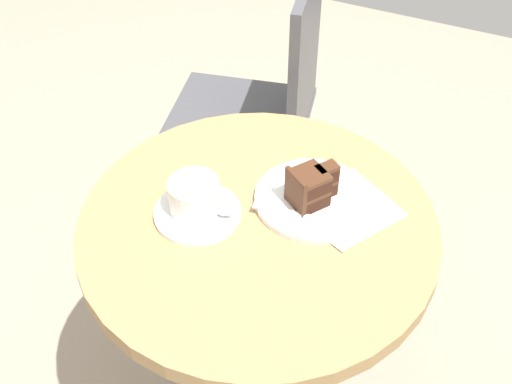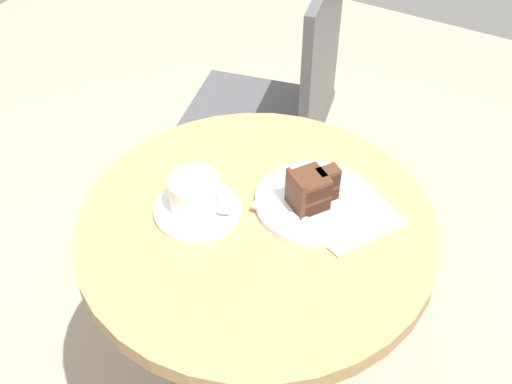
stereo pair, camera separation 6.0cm
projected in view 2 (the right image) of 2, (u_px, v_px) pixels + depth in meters
The scene contains 9 objects.
cafe_table at pixel (256, 268), 1.23m from camera, with size 0.65×0.65×0.72m.
saucer at pixel (197, 210), 1.16m from camera, with size 0.16×0.16×0.01m.
coffee_cup at pixel (195, 192), 1.14m from camera, with size 0.12×0.09×0.06m.
teaspoon at pixel (221, 208), 1.15m from camera, with size 0.08×0.06×0.00m.
cake_plate at pixel (314, 202), 1.17m from camera, with size 0.22×0.22×0.01m.
cake_slice at pixel (311, 189), 1.13m from camera, with size 0.09×0.10×0.08m.
fork at pixel (284, 212), 1.14m from camera, with size 0.16×0.03×0.00m.
napkin at pixel (345, 213), 1.15m from camera, with size 0.21×0.22×0.00m.
cafe_chair at pixel (284, 103), 1.70m from camera, with size 0.45×0.45×0.90m.
Camera 2 is at (0.38, -0.69, 1.54)m, focal length 45.00 mm.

